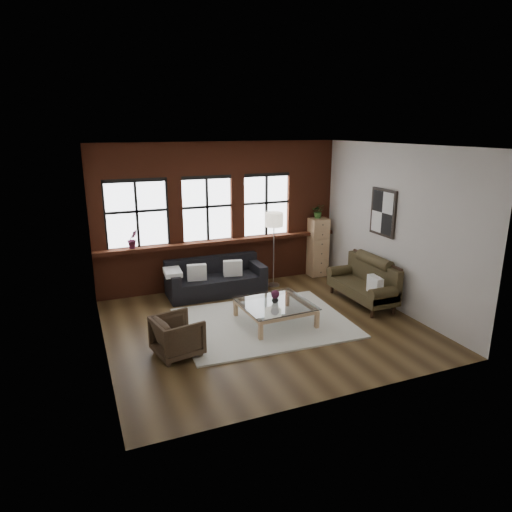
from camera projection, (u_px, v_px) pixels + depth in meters
name	position (u px, v px, depth m)	size (l,w,h in m)	color
floor	(263.00, 325.00, 8.34)	(5.50, 5.50, 0.00)	#3F2C17
ceiling	(264.00, 146.00, 7.46)	(5.50, 5.50, 0.00)	white
wall_back	(220.00, 215.00, 10.12)	(5.50, 5.50, 0.00)	beige
wall_front	(343.00, 285.00, 5.67)	(5.50, 5.50, 0.00)	beige
wall_left	(97.00, 257.00, 6.90)	(5.00, 5.00, 0.00)	beige
wall_right	(393.00, 228.00, 8.90)	(5.00, 5.00, 0.00)	beige
brick_backwall	(220.00, 216.00, 10.07)	(5.50, 0.12, 3.20)	maroon
sill_ledge	(222.00, 241.00, 10.14)	(5.50, 0.30, 0.08)	maroon
window_left	(137.00, 215.00, 9.38)	(1.38, 0.10, 1.50)	black
window_mid	(207.00, 210.00, 9.93)	(1.38, 0.10, 1.50)	black
window_right	(266.00, 206.00, 10.44)	(1.38, 0.10, 1.50)	black
wall_poster	(383.00, 212.00, 9.09)	(0.05, 0.74, 0.94)	black
shag_rug	(264.00, 322.00, 8.41)	(3.04, 2.39, 0.03)	silver
dark_sofa	(216.00, 277.00, 9.81)	(2.09, 0.84, 0.76)	black
pillow_a	(197.00, 272.00, 9.51)	(0.40, 0.14, 0.34)	white
pillow_b	(233.00, 268.00, 9.80)	(0.40, 0.14, 0.34)	white
vintage_settee	(362.00, 282.00, 9.28)	(0.76, 1.70, 0.91)	#362D19
pillow_settee	(375.00, 285.00, 8.76)	(0.14, 0.38, 0.34)	white
armchair	(177.00, 336.00, 7.18)	(0.69, 0.71, 0.64)	#392A1C
coffee_table	(275.00, 313.00, 8.38)	(1.23, 1.23, 0.41)	tan
vase	(275.00, 299.00, 8.31)	(0.13, 0.13, 0.13)	#B2B2B2
flowers	(275.00, 294.00, 8.28)	(0.16, 0.16, 0.16)	#531C36
drawer_chest	(317.00, 247.00, 11.01)	(0.43, 0.43, 1.41)	tan
potted_plant_top	(318.00, 211.00, 10.77)	(0.30, 0.26, 0.33)	#2D5923
floor_lamp	(274.00, 247.00, 10.17)	(0.40, 0.40, 1.83)	#A5A5A8
sill_plant	(133.00, 239.00, 9.35)	(0.21, 0.17, 0.39)	#531C36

